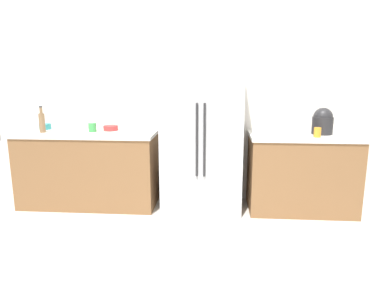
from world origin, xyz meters
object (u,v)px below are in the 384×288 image
toaster (298,128)px  cup_c (292,128)px  bowl_a (74,127)px  cup_b (317,132)px  cup_a (92,127)px  bowl_c (111,128)px  refrigerator (202,135)px  rice_cooker (323,121)px  bottle_a (42,122)px  bowl_b (45,126)px

toaster → cup_c: (-0.01, 0.25, -0.04)m
bowl_a → cup_b: bearing=-6.3°
cup_a → cup_c: (2.33, 0.19, -0.01)m
bowl_c → cup_a: bearing=-148.1°
refrigerator → cup_a: (-1.28, 0.00, 0.07)m
cup_c → bowl_c: cup_c is taller
cup_a → cup_b: 2.52m
rice_cooker → bowl_a: size_ratio=1.81×
bottle_a → cup_c: bottle_a is taller
cup_c → bowl_b: (-2.97, -0.04, -0.01)m
bowl_c → bowl_b: bearing=178.1°
toaster → cup_c: bearing=93.0°
cup_a → bowl_b: cup_a is taller
rice_cooker → bottle_a: size_ratio=0.97×
refrigerator → cup_c: size_ratio=18.87×
bowl_a → cup_a: bearing=-28.2°
refrigerator → bowl_b: refrigerator is taller
cup_a → cup_c: size_ratio=1.11×
toaster → rice_cooker: rice_cooker is taller
refrigerator → cup_c: refrigerator is taller
cup_c → cup_a: bearing=-175.4°
bowl_c → cup_b: bearing=-6.6°
toaster → cup_c: toaster is taller
bowl_a → rice_cooker: bearing=-2.1°
toaster → cup_a: size_ratio=2.07×
refrigerator → cup_c: 1.07m
toaster → bowl_b: (-2.98, 0.20, -0.05)m
cup_b → bowl_c: (-2.34, 0.27, -0.02)m
rice_cooker → cup_c: 0.34m
cup_a → toaster: bearing=-1.5°
refrigerator → bowl_c: (-1.10, 0.12, 0.05)m
toaster → rice_cooker: size_ratio=0.72×
bowl_b → cup_b: bearing=-5.4°
bowl_a → bowl_b: 0.36m
refrigerator → bottle_a: (-1.84, -0.08, 0.14)m
rice_cooker → cup_c: rice_cooker is taller
refrigerator → cup_b: size_ratio=16.89×
cup_a → cup_c: bearing=4.6°
cup_b → bowl_c: size_ratio=0.60×
cup_c → bowl_b: bearing=-179.1°
rice_cooker → cup_c: (-0.30, 0.14, -0.10)m
rice_cooker → bowl_b: rice_cooker is taller
refrigerator → bowl_a: bearing=174.3°
bottle_a → cup_c: (2.88, 0.27, -0.08)m
rice_cooker → cup_b: (-0.11, -0.21, -0.09)m
bottle_a → bowl_c: size_ratio=1.77×
rice_cooker → bowl_b: 3.27m
cup_c → bowl_b: cup_c is taller
rice_cooker → bowl_a: (-2.91, 0.11, -0.11)m
toaster → cup_b: (0.18, -0.10, -0.03)m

